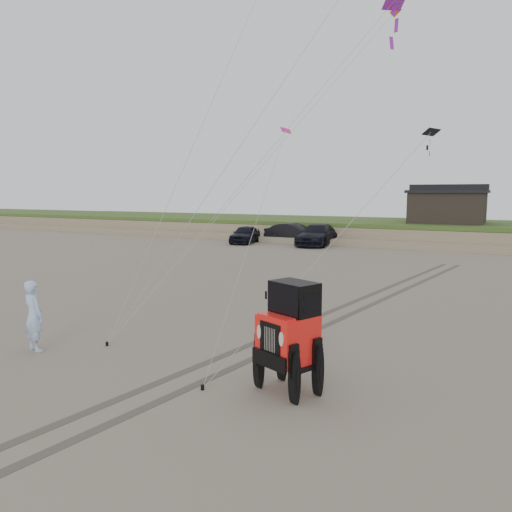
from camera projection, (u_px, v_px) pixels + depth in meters
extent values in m
plane|color=#6B6054|center=(160.00, 372.00, 12.21)|extent=(160.00, 160.00, 0.00)
cube|color=#7A6B54|center=(424.00, 233.00, 45.46)|extent=(160.00, 12.00, 1.40)
cube|color=#2D4719|center=(425.00, 224.00, 45.36)|extent=(160.00, 12.00, 0.35)
cube|color=#7A6B54|center=(410.00, 244.00, 39.82)|extent=(160.00, 3.50, 0.50)
cube|color=black|center=(448.00, 208.00, 43.37)|extent=(6.00, 5.00, 2.60)
cube|color=black|center=(448.00, 192.00, 43.19)|extent=(6.40, 5.40, 0.25)
cube|color=black|center=(449.00, 187.00, 43.14)|extent=(6.40, 1.20, 0.50)
imported|color=black|center=(245.00, 234.00, 43.26)|extent=(2.69, 4.79, 1.54)
imported|color=black|center=(294.00, 233.00, 43.72)|extent=(5.17, 1.93, 1.69)
imported|color=black|center=(317.00, 235.00, 41.48)|extent=(3.00, 6.22, 1.75)
imported|color=#96AFE8|center=(34.00, 316.00, 13.76)|extent=(0.80, 0.61, 1.98)
cube|color=#D51A81|center=(286.00, 130.00, 21.39)|extent=(0.44, 0.56, 0.31)
cube|color=black|center=(431.00, 132.00, 13.51)|extent=(0.47, 0.53, 0.19)
cube|color=orange|center=(396.00, 11.00, 21.78)|extent=(0.39, 0.68, 0.30)
cylinder|color=black|center=(107.00, 344.00, 14.31)|extent=(0.08, 0.08, 0.12)
cylinder|color=black|center=(202.00, 387.00, 11.12)|extent=(0.08, 0.08, 0.12)
cube|color=#4C443D|center=(331.00, 311.00, 18.49)|extent=(4.42, 29.74, 0.01)
cube|color=#4C443D|center=(352.00, 314.00, 18.12)|extent=(4.42, 29.74, 0.01)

